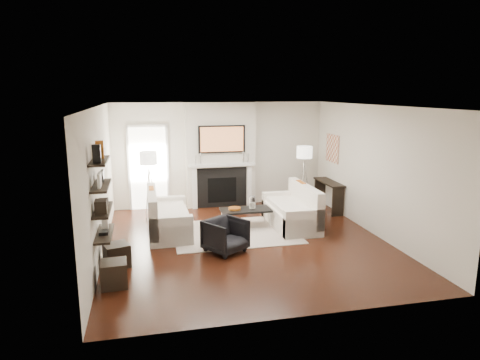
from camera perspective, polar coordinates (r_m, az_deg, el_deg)
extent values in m
plane|color=black|center=(8.69, 0.87, -8.24)|extent=(6.00, 6.00, 0.00)
plane|color=white|center=(8.17, 0.93, 9.85)|extent=(6.00, 6.00, 0.00)
plane|color=silver|center=(11.23, -2.68, 3.44)|extent=(5.50, 0.00, 5.50)
plane|color=silver|center=(5.54, 8.19, -5.38)|extent=(5.50, 0.00, 5.50)
plane|color=silver|center=(8.15, -18.26, -0.32)|extent=(0.00, 6.00, 6.00)
plane|color=silver|center=(9.35, 17.52, 1.22)|extent=(0.00, 6.00, 6.00)
cube|color=silver|center=(11.10, -2.57, 3.35)|extent=(1.80, 0.25, 2.70)
cube|color=black|center=(11.12, -2.41, -0.99)|extent=(1.30, 0.02, 1.04)
cube|color=black|center=(11.14, -2.40, -1.34)|extent=(0.75, 0.02, 0.65)
cube|color=white|center=(10.99, -6.08, -1.04)|extent=(0.12, 0.08, 1.10)
cube|color=white|center=(11.24, 1.23, -0.69)|extent=(0.12, 0.08, 1.10)
cube|color=white|center=(10.96, -2.39, 2.02)|extent=(1.70, 0.18, 0.07)
cube|color=black|center=(10.89, -2.44, 5.46)|extent=(1.20, 0.06, 0.70)
cube|color=#BF723F|center=(10.86, -2.41, 5.45)|extent=(1.10, 0.00, 0.62)
cylinder|color=silver|center=(10.86, -5.27, 2.88)|extent=(0.04, 0.04, 0.30)
cylinder|color=silver|center=(10.85, -5.95, 2.69)|extent=(0.04, 0.04, 0.24)
cylinder|color=silver|center=(11.05, 0.41, 3.08)|extent=(0.04, 0.04, 0.30)
cylinder|color=silver|center=(11.08, 1.06, 2.95)|extent=(0.04, 0.04, 0.24)
cube|color=white|center=(11.09, -12.11, 1.51)|extent=(0.90, 0.02, 2.10)
cube|color=white|center=(11.08, -14.59, 1.38)|extent=(0.06, 0.06, 2.16)
cube|color=white|center=(11.08, -9.62, 1.60)|extent=(0.06, 0.06, 2.16)
cube|color=white|center=(10.93, -12.35, 7.07)|extent=(1.02, 0.06, 0.06)
cube|color=#BAA798|center=(9.23, -0.73, -6.99)|extent=(2.60, 2.00, 0.01)
cube|color=white|center=(9.27, -9.45, -5.74)|extent=(0.85, 1.80, 0.42)
cube|color=white|center=(9.17, -11.61, -3.96)|extent=(0.18, 1.80, 0.80)
cube|color=white|center=(8.47, -9.14, -6.78)|extent=(0.85, 0.18, 0.60)
cube|color=white|center=(10.02, -9.74, -3.88)|extent=(0.85, 0.18, 0.60)
cube|color=white|center=(9.20, -9.19, -4.18)|extent=(0.63, 1.44, 0.10)
cube|color=#A35114|center=(9.41, -11.70, -2.27)|extent=(0.10, 0.42, 0.42)
cube|color=black|center=(8.83, -11.61, -3.26)|extent=(0.10, 0.40, 0.40)
cube|color=white|center=(9.69, 6.76, -4.90)|extent=(0.85, 1.80, 0.42)
cube|color=white|center=(9.71, 8.68, -2.96)|extent=(0.18, 1.80, 0.80)
cube|color=white|center=(8.93, 8.50, -5.78)|extent=(0.85, 0.18, 0.60)
cube|color=white|center=(10.40, 5.30, -3.18)|extent=(0.85, 0.18, 0.60)
cube|color=white|center=(9.60, 6.52, -3.43)|extent=(0.63, 1.44, 0.10)
cube|color=#A35114|center=(9.94, 8.09, -1.40)|extent=(0.10, 0.42, 0.42)
cube|color=black|center=(9.40, 9.37, -2.27)|extent=(0.10, 0.40, 0.40)
cube|color=black|center=(9.47, 0.75, -4.00)|extent=(1.10, 0.55, 0.04)
cylinder|color=silver|center=(9.23, -1.97, -5.80)|extent=(0.02, 0.02, 0.38)
cylinder|color=silver|center=(9.45, 4.02, -5.39)|extent=(0.02, 0.02, 0.38)
cylinder|color=silver|center=(9.64, -2.46, -5.03)|extent=(0.02, 0.02, 0.38)
cylinder|color=silver|center=(9.86, 3.29, -4.66)|extent=(0.02, 0.02, 0.38)
cylinder|color=white|center=(9.46, 1.64, -3.01)|extent=(0.15, 0.15, 0.27)
cylinder|color=white|center=(9.48, 1.64, -3.39)|extent=(0.09, 0.09, 0.13)
cylinder|color=#B5601E|center=(9.41, -0.73, -3.83)|extent=(0.27, 0.27, 0.05)
imported|color=black|center=(8.08, -1.95, -7.22)|extent=(0.91, 0.90, 0.69)
cylinder|color=silver|center=(10.34, -11.94, -1.77)|extent=(0.02, 0.02, 1.20)
cylinder|color=white|center=(10.17, -12.14, 2.89)|extent=(0.40, 0.40, 0.30)
cylinder|color=silver|center=(10.34, -11.33, -1.74)|extent=(0.25, 0.02, 1.23)
cylinder|color=silver|center=(10.43, -12.25, -1.66)|extent=(0.14, 0.22, 1.23)
cylinder|color=silver|center=(10.24, -12.24, -1.90)|extent=(0.14, 0.22, 1.23)
cylinder|color=silver|center=(11.17, 8.46, -0.63)|extent=(0.02, 0.02, 1.20)
cylinder|color=white|center=(11.03, 8.59, 3.69)|extent=(0.40, 0.40, 0.30)
cylinder|color=silver|center=(11.21, 8.98, -0.60)|extent=(0.25, 0.02, 1.23)
cylinder|color=silver|center=(11.24, 8.02, -0.54)|extent=(0.14, 0.22, 1.23)
cylinder|color=silver|center=(11.07, 8.37, -0.75)|extent=(0.14, 0.22, 1.23)
cube|color=black|center=(10.97, 11.79, -0.29)|extent=(0.35, 1.20, 0.04)
cube|color=black|center=(10.57, 12.93, -2.88)|extent=(0.30, 0.04, 0.71)
cube|color=black|center=(11.54, 10.60, -1.55)|extent=(0.30, 0.04, 0.71)
cube|color=tan|center=(11.11, 12.23, 4.14)|extent=(0.03, 0.70, 0.70)
cube|color=black|center=(7.34, -17.64, -6.85)|extent=(0.25, 1.00, 0.03)
cube|color=black|center=(7.22, -17.83, -3.84)|extent=(0.25, 1.00, 0.04)
cube|color=black|center=(7.13, -18.03, -0.74)|extent=(0.25, 1.00, 0.04)
cube|color=black|center=(7.06, -18.24, 2.43)|extent=(0.25, 1.00, 0.04)
cube|color=black|center=(6.72, -18.58, 3.32)|extent=(0.12, 0.10, 0.28)
cube|color=#A35114|center=(7.20, -18.20, 3.87)|extent=(0.12, 0.10, 0.28)
cube|color=white|center=(6.94, -18.23, -0.01)|extent=(0.04, 0.30, 0.22)
cube|color=black|center=(7.39, -17.89, 0.55)|extent=(0.04, 0.22, 0.18)
cube|color=black|center=(6.99, -18.04, -3.36)|extent=(0.18, 0.25, 0.20)
cube|color=black|center=(7.42, -17.72, -2.81)|extent=(0.15, 0.12, 0.12)
cube|color=black|center=(7.27, -17.69, -6.66)|extent=(0.14, 0.20, 0.05)
cube|color=white|center=(7.51, -17.55, -5.56)|extent=(0.10, 0.10, 0.18)
cylinder|color=black|center=(8.97, -17.74, 3.05)|extent=(0.04, 0.34, 0.34)
cylinder|color=white|center=(8.97, -17.58, 3.05)|extent=(0.01, 0.29, 0.29)
cube|color=black|center=(7.78, -16.11, -9.60)|extent=(0.50, 0.50, 0.40)
cube|color=black|center=(7.05, -16.47, -11.92)|extent=(0.42, 0.42, 0.40)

